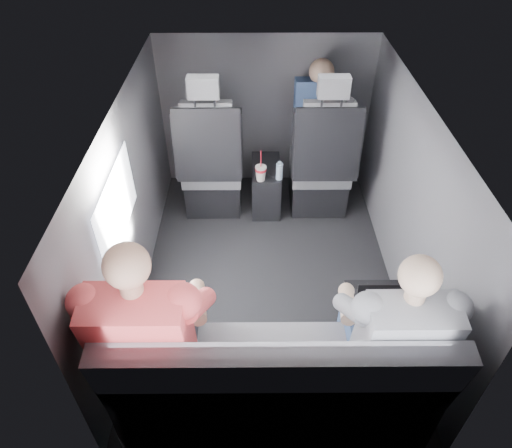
{
  "coord_description": "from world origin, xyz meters",
  "views": [
    {
      "loc": [
        -0.11,
        -2.34,
        2.49
      ],
      "look_at": [
        -0.09,
        -0.05,
        0.55
      ],
      "focal_mm": 32.0,
      "sensor_mm": 36.0,
      "label": 1
    }
  ],
  "objects_px": {
    "water_bottle": "(279,171)",
    "laptop_black": "(385,301)",
    "passenger_front_right": "(317,116)",
    "front_seat_right": "(320,169)",
    "front_seat_left": "(212,169)",
    "laptop_white": "(153,309)",
    "passenger_rear_right": "(390,331)",
    "soda_cup": "(261,173)",
    "rear_bench": "(275,384)",
    "center_console": "(266,186)",
    "passenger_rear_left": "(151,329)"
  },
  "relations": [
    {
      "from": "water_bottle",
      "to": "laptop_black",
      "type": "distance_m",
      "value": 1.56
    },
    {
      "from": "rear_bench",
      "to": "passenger_rear_right",
      "type": "xyz_separation_m",
      "value": [
        0.57,
        0.1,
        0.32
      ]
    },
    {
      "from": "laptop_black",
      "to": "passenger_rear_right",
      "type": "relative_size",
      "value": 0.3
    },
    {
      "from": "center_console",
      "to": "passenger_rear_right",
      "type": "height_order",
      "value": "passenger_rear_right"
    },
    {
      "from": "front_seat_right",
      "to": "rear_bench",
      "type": "bearing_deg",
      "value": -103.31
    },
    {
      "from": "front_seat_right",
      "to": "rear_bench",
      "type": "relative_size",
      "value": 0.79
    },
    {
      "from": "rear_bench",
      "to": "passenger_front_right",
      "type": "xyz_separation_m",
      "value": [
        0.42,
        2.16,
        0.44
      ]
    },
    {
      "from": "front_seat_left",
      "to": "rear_bench",
      "type": "bearing_deg",
      "value": -76.69
    },
    {
      "from": "front_seat_left",
      "to": "laptop_black",
      "type": "distance_m",
      "value": 1.93
    },
    {
      "from": "passenger_front_right",
      "to": "laptop_white",
      "type": "bearing_deg",
      "value": -118.87
    },
    {
      "from": "center_console",
      "to": "passenger_rear_left",
      "type": "height_order",
      "value": "passenger_rear_left"
    },
    {
      "from": "front_seat_left",
      "to": "passenger_rear_right",
      "type": "distance_m",
      "value": 2.09
    },
    {
      "from": "rear_bench",
      "to": "passenger_rear_right",
      "type": "height_order",
      "value": "passenger_rear_right"
    },
    {
      "from": "front_seat_left",
      "to": "laptop_white",
      "type": "distance_m",
      "value": 1.68
    },
    {
      "from": "passenger_rear_left",
      "to": "rear_bench",
      "type": "bearing_deg",
      "value": -8.76
    },
    {
      "from": "front_seat_right",
      "to": "soda_cup",
      "type": "relative_size",
      "value": 4.65
    },
    {
      "from": "soda_cup",
      "to": "passenger_front_right",
      "type": "bearing_deg",
      "value": 41.19
    },
    {
      "from": "front_seat_right",
      "to": "soda_cup",
      "type": "bearing_deg",
      "value": -162.71
    },
    {
      "from": "rear_bench",
      "to": "passenger_rear_left",
      "type": "relative_size",
      "value": 1.23
    },
    {
      "from": "rear_bench",
      "to": "water_bottle",
      "type": "distance_m",
      "value": 1.77
    },
    {
      "from": "center_console",
      "to": "passenger_rear_left",
      "type": "bearing_deg",
      "value": -108.27
    },
    {
      "from": "laptop_white",
      "to": "passenger_rear_right",
      "type": "xyz_separation_m",
      "value": [
        1.2,
        -0.15,
        -0.0
      ]
    },
    {
      "from": "front_seat_left",
      "to": "laptop_black",
      "type": "bearing_deg",
      "value": -57.44
    },
    {
      "from": "center_console",
      "to": "rear_bench",
      "type": "xyz_separation_m",
      "value": [
        -0.0,
        -1.94,
        0.11
      ]
    },
    {
      "from": "front_seat_left",
      "to": "laptop_white",
      "type": "bearing_deg",
      "value": -96.27
    },
    {
      "from": "front_seat_left",
      "to": "passenger_rear_left",
      "type": "bearing_deg",
      "value": -95.06
    },
    {
      "from": "passenger_front_right",
      "to": "rear_bench",
      "type": "bearing_deg",
      "value": -101.1
    },
    {
      "from": "passenger_rear_right",
      "to": "front_seat_right",
      "type": "bearing_deg",
      "value": 93.77
    },
    {
      "from": "laptop_white",
      "to": "passenger_rear_right",
      "type": "distance_m",
      "value": 1.21
    },
    {
      "from": "center_console",
      "to": "passenger_rear_right",
      "type": "xyz_separation_m",
      "value": [
        0.57,
        -1.85,
        0.43
      ]
    },
    {
      "from": "passenger_rear_right",
      "to": "water_bottle",
      "type": "bearing_deg",
      "value": 105.71
    },
    {
      "from": "front_seat_left",
      "to": "soda_cup",
      "type": "distance_m",
      "value": 0.44
    },
    {
      "from": "water_bottle",
      "to": "passenger_rear_right",
      "type": "bearing_deg",
      "value": -74.29
    },
    {
      "from": "passenger_front_right",
      "to": "front_seat_left",
      "type": "bearing_deg",
      "value": -163.55
    },
    {
      "from": "water_bottle",
      "to": "laptop_black",
      "type": "xyz_separation_m",
      "value": [
        0.48,
        -1.48,
        0.16
      ]
    },
    {
      "from": "rear_bench",
      "to": "passenger_rear_left",
      "type": "xyz_separation_m",
      "value": [
        -0.61,
        0.09,
        0.35
      ]
    },
    {
      "from": "front_seat_right",
      "to": "passenger_front_right",
      "type": "distance_m",
      "value": 0.43
    },
    {
      "from": "soda_cup",
      "to": "laptop_black",
      "type": "bearing_deg",
      "value": -66.66
    },
    {
      "from": "soda_cup",
      "to": "passenger_front_right",
      "type": "xyz_separation_m",
      "value": [
        0.47,
        0.41,
        0.28
      ]
    },
    {
      "from": "water_bottle",
      "to": "passenger_rear_left",
      "type": "xyz_separation_m",
      "value": [
        -0.71,
        -1.67,
        0.19
      ]
    },
    {
      "from": "laptop_white",
      "to": "passenger_front_right",
      "type": "bearing_deg",
      "value": 61.13
    },
    {
      "from": "front_seat_right",
      "to": "laptop_black",
      "type": "relative_size",
      "value": 3.48
    },
    {
      "from": "soda_cup",
      "to": "water_bottle",
      "type": "relative_size",
      "value": 1.73
    },
    {
      "from": "rear_bench",
      "to": "water_bottle",
      "type": "bearing_deg",
      "value": 86.75
    },
    {
      "from": "front_seat_left",
      "to": "rear_bench",
      "type": "distance_m",
      "value": 1.96
    },
    {
      "from": "passenger_rear_left",
      "to": "passenger_rear_right",
      "type": "bearing_deg",
      "value": 0.05
    },
    {
      "from": "front_seat_right",
      "to": "rear_bench",
      "type": "height_order",
      "value": "front_seat_right"
    },
    {
      "from": "front_seat_left",
      "to": "passenger_front_right",
      "type": "bearing_deg",
      "value": 16.45
    },
    {
      "from": "soda_cup",
      "to": "passenger_rear_right",
      "type": "height_order",
      "value": "passenger_rear_right"
    },
    {
      "from": "passenger_front_right",
      "to": "front_seat_right",
      "type": "bearing_deg",
      "value": -84.21
    }
  ]
}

